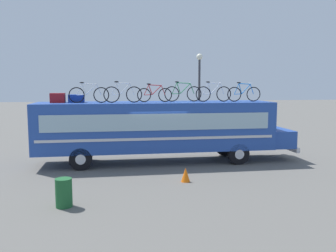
{
  "coord_description": "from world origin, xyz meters",
  "views": [
    {
      "loc": [
        -2.03,
        -16.46,
        3.7
      ],
      "look_at": [
        0.58,
        0.0,
        1.72
      ],
      "focal_mm": 38.11,
      "sensor_mm": 36.0,
      "label": 1
    }
  ],
  "objects": [
    {
      "name": "ground_plane",
      "position": [
        0.0,
        0.0,
        0.0
      ],
      "size": [
        120.0,
        120.0,
        0.0
      ],
      "primitive_type": "plane",
      "color": "#605E59"
    },
    {
      "name": "bus",
      "position": [
        0.21,
        0.0,
        1.7
      ],
      "size": [
        12.18,
        2.39,
        2.85
      ],
      "color": "#23479E",
      "rests_on": "ground"
    },
    {
      "name": "luggage_bag_1",
      "position": [
        -4.42,
        0.17,
        3.07
      ],
      "size": [
        0.63,
        0.49,
        0.43
      ],
      "primitive_type": "cube",
      "color": "maroon",
      "rests_on": "bus"
    },
    {
      "name": "luggage_bag_2",
      "position": [
        -3.61,
        0.24,
        3.03
      ],
      "size": [
        0.69,
        0.55,
        0.36
      ],
      "primitive_type": "cube",
      "color": "#193899",
      "rests_on": "bus"
    },
    {
      "name": "rooftop_bicycle_1",
      "position": [
        -3.02,
        -0.18,
        3.24
      ],
      "size": [
        1.78,
        0.44,
        0.93
      ],
      "color": "black",
      "rests_on": "bus"
    },
    {
      "name": "rooftop_bicycle_2",
      "position": [
        -1.52,
        -0.22,
        3.25
      ],
      "size": [
        1.74,
        0.44,
        0.97
      ],
      "color": "black",
      "rests_on": "bus"
    },
    {
      "name": "rooftop_bicycle_3",
      "position": [
        -0.04,
        0.13,
        3.22
      ],
      "size": [
        1.64,
        0.44,
        0.87
      ],
      "color": "black",
      "rests_on": "bus"
    },
    {
      "name": "rooftop_bicycle_4",
      "position": [
        1.37,
        0.39,
        3.26
      ],
      "size": [
        1.82,
        0.44,
        0.97
      ],
      "color": "black",
      "rests_on": "bus"
    },
    {
      "name": "rooftop_bicycle_5",
      "position": [
        2.78,
        0.03,
        3.25
      ],
      "size": [
        1.74,
        0.44,
        0.96
      ],
      "color": "black",
      "rests_on": "bus"
    },
    {
      "name": "rooftop_bicycle_6",
      "position": [
        4.25,
        -0.1,
        3.24
      ],
      "size": [
        1.67,
        0.44,
        0.93
      ],
      "color": "black",
      "rests_on": "bus"
    },
    {
      "name": "trash_bin",
      "position": [
        -3.5,
        -5.68,
        0.44
      ],
      "size": [
        0.5,
        0.5,
        0.88
      ],
      "primitive_type": "cylinder",
      "color": "#1E592D",
      "rests_on": "ground"
    },
    {
      "name": "traffic_cone",
      "position": [
        0.7,
        -3.53,
        0.28
      ],
      "size": [
        0.34,
        0.34,
        0.55
      ],
      "primitive_type": "cone",
      "color": "orange",
      "rests_on": "ground"
    },
    {
      "name": "street_lamp",
      "position": [
        3.48,
        5.66,
        3.62
      ],
      "size": [
        0.39,
        0.39,
        5.58
      ],
      "color": "#38383D",
      "rests_on": "ground"
    }
  ]
}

